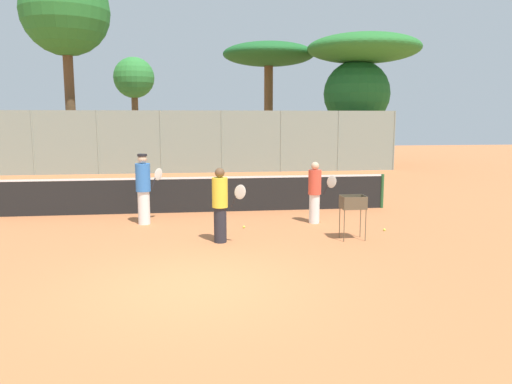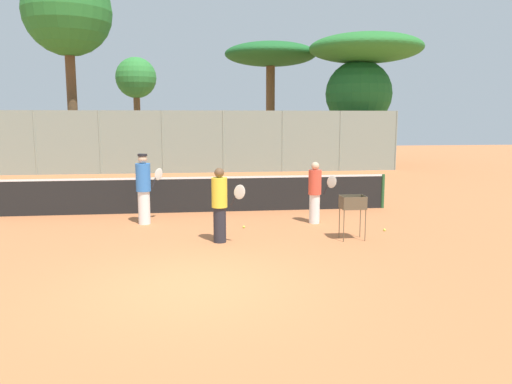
# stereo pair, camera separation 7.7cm
# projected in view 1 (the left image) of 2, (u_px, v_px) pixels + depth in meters

# --- Properties ---
(ground_plane) EXTENTS (80.00, 80.00, 0.00)m
(ground_plane) POSITION_uv_depth(u_px,v_px,m) (194.00, 287.00, 8.41)
(ground_plane) COLOR #C67242
(tennis_net) EXTENTS (11.94, 0.10, 1.07)m
(tennis_net) POSITION_uv_depth(u_px,v_px,m) (192.00, 194.00, 14.91)
(tennis_net) COLOR #26592D
(tennis_net) RESTS_ON ground_plane
(back_fence) EXTENTS (21.66, 0.08, 3.17)m
(back_fence) POSITION_uv_depth(u_px,v_px,m) (191.00, 142.00, 25.36)
(back_fence) COLOR gray
(back_fence) RESTS_ON ground_plane
(tree_0) EXTENTS (5.69, 5.69, 7.39)m
(tree_0) POSITION_uv_depth(u_px,v_px,m) (269.00, 57.00, 30.86)
(tree_0) COLOR brown
(tree_0) RESTS_ON ground_plane
(tree_1) EXTENTS (6.41, 6.41, 7.49)m
(tree_1) POSITION_uv_depth(u_px,v_px,m) (364.00, 49.00, 28.25)
(tree_1) COLOR brown
(tree_1) RESTS_ON ground_plane
(tree_2) EXTENTS (4.53, 4.53, 10.51)m
(tree_2) POSITION_uv_depth(u_px,v_px,m) (65.00, 13.00, 25.69)
(tree_2) COLOR brown
(tree_2) RESTS_ON ground_plane
(tree_3) EXTENTS (2.43, 2.43, 6.40)m
(tree_3) POSITION_uv_depth(u_px,v_px,m) (134.00, 80.00, 29.99)
(tree_3) COLOR brown
(tree_3) RESTS_ON ground_plane
(tree_4) EXTENTS (3.80, 3.80, 6.06)m
(tree_4) POSITION_uv_depth(u_px,v_px,m) (357.00, 94.00, 28.72)
(tree_4) COLOR brown
(tree_4) RESTS_ON ground_plane
(player_white_outfit) EXTENTS (0.72, 0.76, 1.88)m
(player_white_outfit) POSITION_uv_depth(u_px,v_px,m) (143.00, 188.00, 13.21)
(player_white_outfit) COLOR white
(player_white_outfit) RESTS_ON ground_plane
(player_red_cap) EXTENTS (0.77, 0.63, 1.71)m
(player_red_cap) POSITION_uv_depth(u_px,v_px,m) (220.00, 204.00, 11.27)
(player_red_cap) COLOR #26262D
(player_red_cap) RESTS_ON ground_plane
(player_yellow_shirt) EXTENTS (0.66, 0.73, 1.66)m
(player_yellow_shirt) POSITION_uv_depth(u_px,v_px,m) (315.00, 192.00, 13.34)
(player_yellow_shirt) COLOR white
(player_yellow_shirt) RESTS_ON ground_plane
(ball_cart) EXTENTS (0.56, 0.41, 1.04)m
(ball_cart) POSITION_uv_depth(u_px,v_px,m) (353.00, 206.00, 11.54)
(ball_cart) COLOR brown
(ball_cart) RESTS_ON ground_plane
(tennis_ball_0) EXTENTS (0.07, 0.07, 0.07)m
(tennis_ball_0) POSITION_uv_depth(u_px,v_px,m) (141.00, 218.00, 14.02)
(tennis_ball_0) COLOR #D1E54C
(tennis_ball_0) RESTS_ON ground_plane
(tennis_ball_3) EXTENTS (0.07, 0.07, 0.07)m
(tennis_ball_3) POSITION_uv_depth(u_px,v_px,m) (244.00, 227.00, 12.84)
(tennis_ball_3) COLOR #D1E54C
(tennis_ball_3) RESTS_ON ground_plane
(tennis_ball_4) EXTENTS (0.07, 0.07, 0.07)m
(tennis_ball_4) POSITION_uv_depth(u_px,v_px,m) (384.00, 230.00, 12.53)
(tennis_ball_4) COLOR #D1E54C
(tennis_ball_4) RESTS_ON ground_plane
(parked_car) EXTENTS (4.20, 1.70, 1.60)m
(parked_car) POSITION_uv_depth(u_px,v_px,m) (107.00, 154.00, 29.57)
(parked_car) COLOR #B2B7BC
(parked_car) RESTS_ON ground_plane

